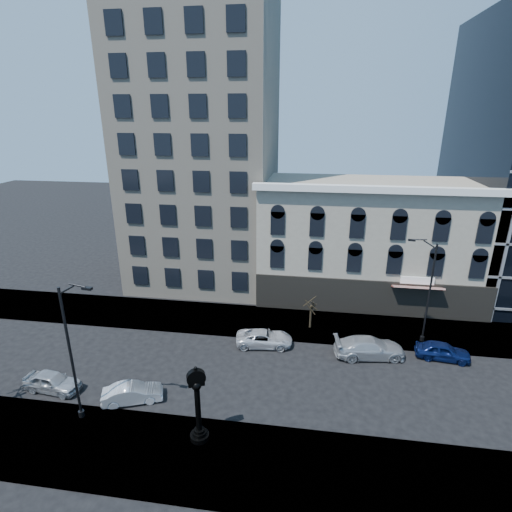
% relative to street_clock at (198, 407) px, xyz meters
% --- Properties ---
extents(ground, '(160.00, 160.00, 0.00)m').
position_rel_street_clock_xyz_m(ground, '(-0.17, 6.67, -2.40)').
color(ground, black).
rests_on(ground, ground).
extents(sidewalk_far, '(160.00, 6.00, 0.12)m').
position_rel_street_clock_xyz_m(sidewalk_far, '(-0.17, 14.67, -2.34)').
color(sidewalk_far, gray).
rests_on(sidewalk_far, ground).
extents(sidewalk_near, '(160.00, 6.00, 0.12)m').
position_rel_street_clock_xyz_m(sidewalk_near, '(-0.17, -1.33, -2.34)').
color(sidewalk_near, gray).
rests_on(sidewalk_near, ground).
extents(cream_tower, '(15.90, 15.40, 42.50)m').
position_rel_street_clock_xyz_m(cream_tower, '(-6.28, 25.55, 16.92)').
color(cream_tower, '#B8A994').
rests_on(cream_tower, ground).
extents(victorian_row, '(22.60, 11.19, 12.50)m').
position_rel_street_clock_xyz_m(victorian_row, '(11.83, 22.56, 3.59)').
color(victorian_row, '#9E9582').
rests_on(victorian_row, ground).
extents(street_clock, '(1.14, 1.14, 5.05)m').
position_rel_street_clock_xyz_m(street_clock, '(0.00, 0.00, 0.00)').
color(street_clock, black).
rests_on(street_clock, sidewalk_near).
extents(street_lamp_near, '(2.48, 0.56, 9.57)m').
position_rel_street_clock_xyz_m(street_lamp_near, '(-7.28, 0.59, 4.94)').
color(street_lamp_near, black).
rests_on(street_lamp_near, sidewalk_near).
extents(street_lamp_far, '(2.37, 0.61, 9.17)m').
position_rel_street_clock_xyz_m(street_lamp_far, '(15.10, 13.38, 4.64)').
color(street_lamp_far, black).
rests_on(street_lamp_far, sidewalk_far).
extents(bare_tree_far, '(2.00, 2.00, 3.44)m').
position_rel_street_clock_xyz_m(bare_tree_far, '(6.27, 14.18, 0.30)').
color(bare_tree_far, '#2D2416').
rests_on(bare_tree_far, sidewalk_far).
extents(car_near_a, '(4.19, 2.00, 1.38)m').
position_rel_street_clock_xyz_m(car_near_a, '(-11.47, 2.92, -1.71)').
color(car_near_a, '#A5A8AD').
rests_on(car_near_a, ground).
extents(car_near_b, '(4.19, 2.71, 1.30)m').
position_rel_street_clock_xyz_m(car_near_b, '(-5.40, 2.64, -1.75)').
color(car_near_b, silver).
rests_on(car_near_b, ground).
extents(car_far_a, '(4.90, 2.65, 1.31)m').
position_rel_street_clock_xyz_m(car_far_a, '(2.51, 10.81, -1.75)').
color(car_far_a, silver).
rests_on(car_far_a, ground).
extents(car_far_b, '(5.84, 3.06, 1.61)m').
position_rel_street_clock_xyz_m(car_far_b, '(11.02, 10.43, -1.59)').
color(car_far_b, '#A5A8AD').
rests_on(car_far_b, ground).
extents(car_far_c, '(4.27, 2.11, 1.40)m').
position_rel_street_clock_xyz_m(car_far_c, '(16.73, 10.94, -1.70)').
color(car_far_c, '#0C194C').
rests_on(car_far_c, ground).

